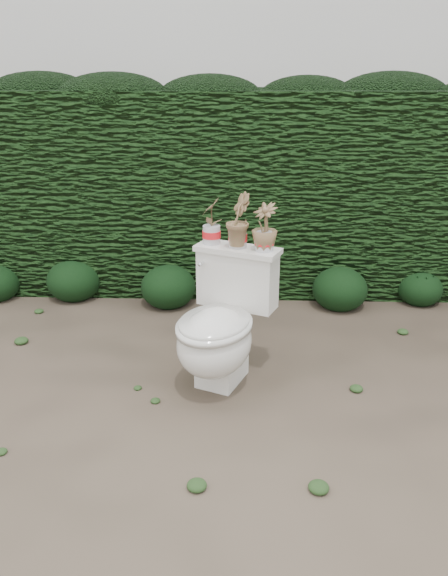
{
  "coord_description": "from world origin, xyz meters",
  "views": [
    {
      "loc": [
        0.27,
        -3.1,
        1.75
      ],
      "look_at": [
        0.16,
        -0.04,
        0.55
      ],
      "focal_mm": 35.0,
      "sensor_mm": 36.0,
      "label": 1
    }
  ],
  "objects_px": {
    "toilet": "(221,328)",
    "potted_plant_left": "(211,222)",
    "potted_plant_center": "(238,222)",
    "potted_plant_right": "(265,229)"
  },
  "relations": [
    {
      "from": "toilet",
      "to": "potted_plant_right",
      "type": "bearing_deg",
      "value": 55.51
    },
    {
      "from": "potted_plant_left",
      "to": "potted_plant_center",
      "type": "bearing_deg",
      "value": 81.41
    },
    {
      "from": "toilet",
      "to": "potted_plant_left",
      "type": "height_order",
      "value": "potted_plant_left"
    },
    {
      "from": "potted_plant_center",
      "to": "potted_plant_left",
      "type": "bearing_deg",
      "value": 74.83
    },
    {
      "from": "potted_plant_right",
      "to": "potted_plant_left",
      "type": "bearing_deg",
      "value": -159.51
    },
    {
      "from": "toilet",
      "to": "potted_plant_left",
      "type": "bearing_deg",
      "value": 125.41
    },
    {
      "from": "toilet",
      "to": "potted_plant_center",
      "type": "height_order",
      "value": "potted_plant_center"
    },
    {
      "from": "potted_plant_left",
      "to": "potted_plant_right",
      "type": "xyz_separation_m",
      "value": [
        0.31,
        -0.13,
        -0.0
      ]
    },
    {
      "from": "potted_plant_left",
      "to": "potted_plant_center",
      "type": "relative_size",
      "value": 0.88
    },
    {
      "from": "potted_plant_left",
      "to": "potted_plant_right",
      "type": "height_order",
      "value": "potted_plant_left"
    }
  ]
}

